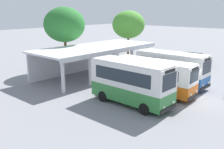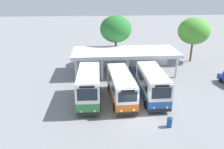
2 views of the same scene
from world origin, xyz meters
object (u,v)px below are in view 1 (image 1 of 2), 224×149
at_px(city_bus_second_in_row, 153,75).
at_px(waiting_chair_middle_seat, 112,70).
at_px(city_bus_middle_cream, 172,68).
at_px(waiting_chair_second_from_end, 108,71).
at_px(parked_car_flank, 194,59).
at_px(waiting_chair_end_by_column, 105,72).
at_px(city_bus_nearest_orange, 131,81).

relative_size(city_bus_second_in_row, waiting_chair_middle_seat, 9.25).
height_order(city_bus_middle_cream, waiting_chair_second_from_end, city_bus_middle_cream).
bearing_deg(parked_car_flank, city_bus_second_in_row, -169.53).
distance_m(city_bus_middle_cream, parked_car_flank, 11.84).
bearing_deg(parked_car_flank, waiting_chair_second_from_end, 158.46).
bearing_deg(waiting_chair_end_by_column, city_bus_nearest_orange, -124.05).
bearing_deg(city_bus_second_in_row, waiting_chair_end_by_column, 76.87).
bearing_deg(waiting_chair_middle_seat, waiting_chair_second_from_end, 174.02).
xyz_separation_m(city_bus_nearest_orange, waiting_chair_second_from_end, (5.93, 7.97, -1.44)).
relative_size(city_bus_second_in_row, waiting_chair_end_by_column, 9.25).
bearing_deg(city_bus_nearest_orange, waiting_chair_second_from_end, 53.36).
bearing_deg(waiting_chair_end_by_column, city_bus_middle_cream, -77.05).
height_order(parked_car_flank, waiting_chair_second_from_end, parked_car_flank).
distance_m(city_bus_second_in_row, waiting_chair_second_from_end, 8.20).
xyz_separation_m(parked_car_flank, waiting_chair_middle_seat, (-11.97, 4.91, -0.31)).
height_order(waiting_chair_second_from_end, waiting_chair_middle_seat, same).
bearing_deg(waiting_chair_middle_seat, city_bus_nearest_orange, -129.66).
height_order(city_bus_nearest_orange, waiting_chair_end_by_column, city_bus_nearest_orange).
relative_size(parked_car_flank, waiting_chair_middle_seat, 5.40).
distance_m(city_bus_second_in_row, parked_car_flank, 15.28).
distance_m(city_bus_nearest_orange, city_bus_second_in_row, 3.54).
relative_size(city_bus_middle_cream, parked_car_flank, 1.58).
bearing_deg(city_bus_nearest_orange, waiting_chair_end_by_column, 55.95).
distance_m(city_bus_second_in_row, city_bus_middle_cream, 3.53).
relative_size(city_bus_nearest_orange, city_bus_second_in_row, 0.89).
bearing_deg(city_bus_middle_cream, parked_car_flank, 13.44).
xyz_separation_m(city_bus_nearest_orange, waiting_chair_middle_seat, (6.55, 7.91, -1.44)).
xyz_separation_m(waiting_chair_end_by_column, waiting_chair_second_from_end, (0.63, 0.12, 0.00)).
xyz_separation_m(city_bus_nearest_orange, waiting_chair_end_by_column, (5.30, 7.85, -1.44)).
relative_size(city_bus_second_in_row, parked_car_flank, 1.71).
relative_size(city_bus_middle_cream, waiting_chair_end_by_column, 8.52).
bearing_deg(city_bus_middle_cream, waiting_chair_end_by_column, 102.95).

